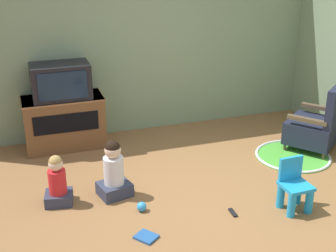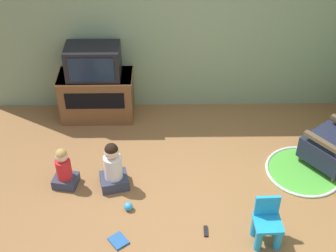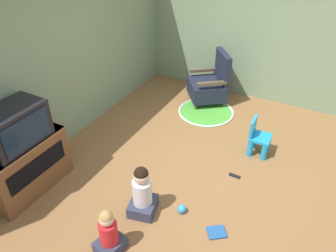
{
  "view_description": "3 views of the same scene",
  "coord_description": "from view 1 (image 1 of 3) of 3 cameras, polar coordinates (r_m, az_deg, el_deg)",
  "views": [
    {
      "loc": [
        -1.84,
        -4.02,
        2.66
      ],
      "look_at": [
        -0.34,
        0.48,
        0.72
      ],
      "focal_mm": 50.0,
      "sensor_mm": 36.0,
      "label": 1
    },
    {
      "loc": [
        -0.37,
        -3.75,
        4.1
      ],
      "look_at": [
        -0.31,
        0.55,
        0.83
      ],
      "focal_mm": 50.0,
      "sensor_mm": 36.0,
      "label": 2
    },
    {
      "loc": [
        -3.16,
        -1.08,
        2.97
      ],
      "look_at": [
        -0.25,
        0.49,
        0.75
      ],
      "focal_mm": 35.0,
      "sensor_mm": 36.0,
      "label": 3
    }
  ],
  "objects": [
    {
      "name": "television",
      "position": [
        6.18,
        -12.94,
        5.36
      ],
      "size": [
        0.74,
        0.46,
        0.46
      ],
      "color": "black",
      "rests_on": "tv_cabinet"
    },
    {
      "name": "child_watching_left",
      "position": [
        5.09,
        -13.32,
        -6.78
      ],
      "size": [
        0.33,
        0.3,
        0.56
      ],
      "rotation": [
        0.0,
        0.0,
        -0.18
      ],
      "color": "#33384C",
      "rests_on": "ground_plane"
    },
    {
      "name": "toy_ball",
      "position": [
        4.93,
        -3.24,
        -9.79
      ],
      "size": [
        0.1,
        0.1,
        0.1
      ],
      "color": "#3399E5",
      "rests_on": "ground_plane"
    },
    {
      "name": "child_watching_center",
      "position": [
        5.12,
        -6.63,
        -5.6
      ],
      "size": [
        0.39,
        0.36,
        0.66
      ],
      "rotation": [
        0.0,
        0.0,
        0.23
      ],
      "color": "#33384C",
      "rests_on": "ground_plane"
    },
    {
      "name": "ground_plane",
      "position": [
        5.16,
        5.3,
        -8.94
      ],
      "size": [
        30.0,
        30.0,
        0.0
      ],
      "primitive_type": "plane",
      "color": "olive"
    },
    {
      "name": "yellow_kid_chair",
      "position": [
        5.05,
        15.15,
        -7.48
      ],
      "size": [
        0.31,
        0.29,
        0.55
      ],
      "rotation": [
        0.0,
        0.0,
        0.04
      ],
      "color": "#1E99DB",
      "rests_on": "ground_plane"
    },
    {
      "name": "wall_back",
      "position": [
        6.6,
        -4.29,
        10.36
      ],
      "size": [
        5.49,
        0.12,
        2.62
      ],
      "color": "gray",
      "rests_on": "ground_plane"
    },
    {
      "name": "tv_cabinet",
      "position": [
        6.38,
        -12.53,
        0.54
      ],
      "size": [
        1.05,
        0.52,
        0.7
      ],
      "color": "brown",
      "rests_on": "ground_plane"
    },
    {
      "name": "remote_control",
      "position": [
        4.95,
        7.91,
        -10.42
      ],
      "size": [
        0.05,
        0.15,
        0.02
      ],
      "rotation": [
        0.0,
        0.0,
        1.54
      ],
      "color": "black",
      "rests_on": "ground_plane"
    },
    {
      "name": "book",
      "position": [
        4.56,
        -2.67,
        -13.35
      ],
      "size": [
        0.25,
        0.26,
        0.02
      ],
      "rotation": [
        0.0,
        0.0,
        2.22
      ],
      "color": "#235699",
      "rests_on": "ground_plane"
    },
    {
      "name": "play_mat",
      "position": [
        6.29,
        14.97,
        -3.53
      ],
      "size": [
        0.97,
        0.97,
        0.04
      ],
      "color": "green",
      "rests_on": "ground_plane"
    },
    {
      "name": "black_armchair",
      "position": [
        6.46,
        17.67,
        0.06
      ],
      "size": [
        0.86,
        0.86,
        0.92
      ],
      "rotation": [
        0.0,
        0.0,
        3.8
      ],
      "color": "brown",
      "rests_on": "ground_plane"
    }
  ]
}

